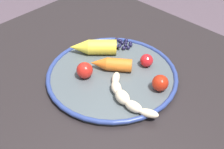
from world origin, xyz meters
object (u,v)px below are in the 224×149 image
at_px(carrot_yellow, 93,47).
at_px(tomato_mid, 147,60).
at_px(plate, 112,75).
at_px(dining_table, 113,103).
at_px(banana, 126,96).
at_px(tomato_far, 160,83).
at_px(carrot_orange, 111,64).
at_px(blueberry_pile, 123,44).
at_px(tomato_near, 85,70).

bearing_deg(carrot_yellow, tomato_mid, -157.45).
bearing_deg(carrot_yellow, plate, 163.18).
distance_m(dining_table, banana, 0.19).
distance_m(banana, carrot_yellow, 0.21).
bearing_deg(banana, tomato_mid, -70.34).
bearing_deg(tomato_mid, dining_table, 54.87).
bearing_deg(plate, tomato_far, -161.90).
bearing_deg(dining_table, carrot_orange, 31.97).
relative_size(dining_table, carrot_yellow, 7.27).
bearing_deg(carrot_orange, carrot_yellow, -11.50).
height_order(plate, blueberry_pile, blueberry_pile).
bearing_deg(carrot_yellow, carrot_orange, 168.50).
relative_size(carrot_orange, tomato_far, 2.65).
xyz_separation_m(tomato_near, tomato_far, (-0.17, -0.10, -0.00)).
xyz_separation_m(dining_table, blueberry_pile, (0.05, -0.10, 0.14)).
xyz_separation_m(banana, tomato_mid, (0.05, -0.14, 0.01)).
xyz_separation_m(tomato_near, tomato_mid, (-0.08, -0.15, -0.00)).
bearing_deg(plate, carrot_orange, -38.88).
relative_size(plate, tomato_far, 8.39).
height_order(dining_table, blueberry_pile, blueberry_pile).
height_order(plate, carrot_yellow, carrot_yellow).
distance_m(carrot_yellow, tomato_mid, 0.16).
relative_size(carrot_yellow, blueberry_pile, 2.19).
xyz_separation_m(banana, tomato_far, (-0.03, -0.09, 0.01)).
distance_m(plate, blueberry_pile, 0.14).
xyz_separation_m(blueberry_pile, tomato_far, (-0.19, 0.08, 0.01)).
relative_size(blueberry_pile, tomato_near, 1.32).
bearing_deg(carrot_yellow, blueberry_pile, -113.26).
distance_m(banana, tomato_mid, 0.15).
bearing_deg(plate, tomato_mid, -113.65).
distance_m(carrot_orange, tomato_far, 0.14).
bearing_deg(tomato_near, dining_table, -113.73).
bearing_deg(tomato_near, carrot_orange, -111.47).
bearing_deg(carrot_orange, tomato_near, 68.53).
height_order(banana, carrot_orange, carrot_orange).
bearing_deg(dining_table, plate, 127.59).
relative_size(dining_table, tomato_far, 21.82).
xyz_separation_m(tomato_mid, tomato_far, (-0.08, 0.05, 0.00)).
distance_m(carrot_orange, carrot_yellow, 0.09).
bearing_deg(banana, plate, -27.27).
relative_size(carrot_yellow, tomato_mid, 3.53).
xyz_separation_m(carrot_orange, carrot_yellow, (0.09, -0.02, 0.00)).
bearing_deg(tomato_mid, tomato_near, 60.10).
height_order(carrot_orange, tomato_mid, same).
height_order(banana, tomato_near, tomato_near).
relative_size(carrot_orange, blueberry_pile, 1.93).
bearing_deg(carrot_orange, banana, 150.65).
relative_size(banana, carrot_orange, 1.67).
bearing_deg(plate, banana, 152.73).
height_order(carrot_orange, tomato_far, tomato_far).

